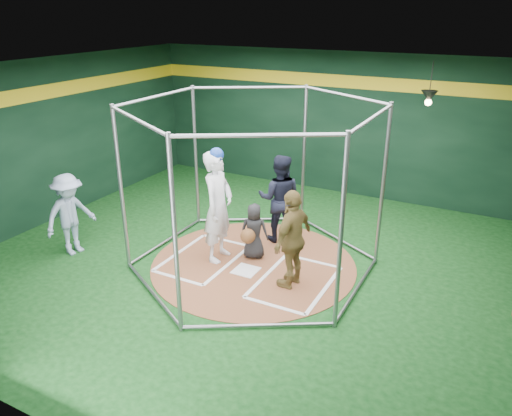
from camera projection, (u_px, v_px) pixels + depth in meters
The scene contains 12 objects.
room_shell at pixel (254, 175), 8.66m from camera, with size 10.10×9.10×3.53m.
clay_disc at pixel (254, 264), 9.31m from camera, with size 3.80×3.80×0.01m, color brown.
home_plate at pixel (246, 270), 9.06m from camera, with size 0.43×0.43×0.01m, color white.
batter_box_left at pixel (203, 258), 9.51m from camera, with size 1.17×1.77×0.01m.
batter_box_right at pixel (295, 282), 8.69m from camera, with size 1.17×1.77×0.01m.
batting_cage at pixel (253, 189), 8.75m from camera, with size 4.05×4.67×3.00m.
pendant_lamp_near at pixel (429, 96), 10.28m from camera, with size 0.34×0.34×0.90m.
batter_figure at pixel (218, 206), 9.13m from camera, with size 0.56×0.80×2.17m.
visitor_leopard at pixel (293, 239), 8.31m from camera, with size 1.01×0.42×1.73m, color #9F8544.
catcher_figure at pixel (254, 232), 9.35m from camera, with size 0.60×0.63×1.08m.
umpire at pixel (280, 198), 9.95m from camera, with size 0.87×0.68×1.80m, color black.
bystander_blue at pixel (70, 214), 9.47m from camera, with size 1.04×0.60×1.60m, color #8FA0BE.
Camera 1 is at (3.86, -7.26, 4.49)m, focal length 35.00 mm.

